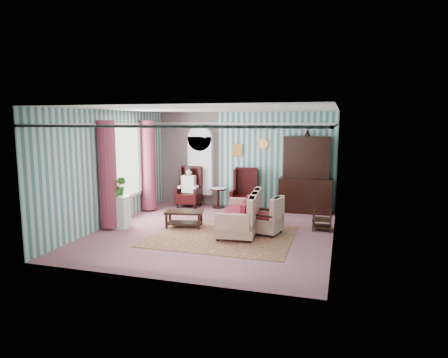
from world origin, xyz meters
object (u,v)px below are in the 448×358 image
(bookcase, at_px, (201,170))
(dresser_hutch, at_px, (306,172))
(seated_woman, at_px, (189,188))
(nest_table, at_px, (322,219))
(round_side_table, at_px, (218,198))
(coffee_table, at_px, (184,219))
(wingback_right, at_px, (244,190))
(floral_armchair, at_px, (266,216))
(sofa, at_px, (239,210))
(wingback_left, at_px, (189,187))
(plant_stand, at_px, (118,212))

(bookcase, height_order, dresser_hutch, dresser_hutch)
(seated_woman, bearing_deg, nest_table, -20.85)
(round_side_table, height_order, coffee_table, round_side_table)
(dresser_hutch, relative_size, wingback_right, 1.89)
(nest_table, relative_size, floral_armchair, 0.60)
(dresser_hutch, xyz_separation_m, sofa, (-1.32, -2.52, -0.63))
(wingback_right, distance_m, floral_armchair, 2.50)
(wingback_right, distance_m, seated_woman, 1.75)
(bookcase, height_order, round_side_table, bookcase)
(round_side_table, bearing_deg, seated_woman, -170.54)
(wingback_left, distance_m, seated_woman, 0.04)
(nest_table, xyz_separation_m, plant_stand, (-4.87, -1.20, 0.13))
(wingback_left, relative_size, nest_table, 2.31)
(plant_stand, distance_m, sofa, 3.03)
(bookcase, bearing_deg, sofa, -53.80)
(wingback_left, xyz_separation_m, coffee_table, (0.76, -2.25, -0.42))
(plant_stand, height_order, coffee_table, plant_stand)
(wingback_right, height_order, round_side_table, wingback_right)
(nest_table, bearing_deg, plant_stand, -166.16)
(wingback_left, distance_m, plant_stand, 2.87)
(plant_stand, bearing_deg, seated_woman, 73.78)
(wingback_right, height_order, floral_armchair, wingback_right)
(floral_armchair, bearing_deg, seated_woman, 63.93)
(seated_woman, bearing_deg, sofa, -45.87)
(bookcase, height_order, sofa, bookcase)
(dresser_hutch, relative_size, nest_table, 4.37)
(coffee_table, bearing_deg, floral_armchair, 0.02)
(wingback_left, height_order, round_side_table, wingback_left)
(wingback_left, distance_m, round_side_table, 0.97)
(dresser_hutch, xyz_separation_m, nest_table, (0.57, -1.82, -0.91))
(dresser_hutch, xyz_separation_m, wingback_right, (-1.75, -0.27, -0.55))
(dresser_hutch, bearing_deg, nest_table, -72.61)
(wingback_right, distance_m, round_side_table, 0.92)
(dresser_hutch, relative_size, floral_armchair, 2.64)
(sofa, bearing_deg, dresser_hutch, -33.24)
(wingback_left, xyz_separation_m, seated_woman, (0.00, 0.00, -0.04))
(bookcase, xyz_separation_m, wingback_left, (-0.25, -0.39, -0.50))
(round_side_table, relative_size, sofa, 0.31)
(bookcase, distance_m, floral_armchair, 3.75)
(round_side_table, bearing_deg, sofa, -61.88)
(coffee_table, bearing_deg, plant_stand, -162.27)
(seated_woman, xyz_separation_m, coffee_table, (0.76, -2.25, -0.38))
(coffee_table, bearing_deg, bookcase, 100.96)
(wingback_left, distance_m, coffee_table, 2.41)
(wingback_left, height_order, wingback_right, same)
(wingback_left, xyz_separation_m, sofa, (2.18, -2.25, -0.08))
(bookcase, relative_size, dresser_hutch, 0.95)
(dresser_hutch, height_order, floral_armchair, dresser_hutch)
(bookcase, distance_m, sofa, 3.32)
(nest_table, distance_m, coffee_table, 3.38)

